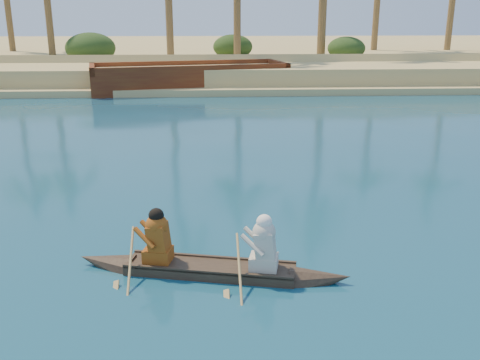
{
  "coord_description": "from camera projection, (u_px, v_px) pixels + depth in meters",
  "views": [
    {
      "loc": [
        -5.18,
        -6.23,
        4.12
      ],
      "look_at": [
        -4.64,
        3.87,
        1.0
      ],
      "focal_mm": 40.0,
      "sensor_mm": 36.0,
      "label": 1
    }
  ],
  "objects": [
    {
      "name": "sandy_embankment",
      "position": [
        264.0,
        54.0,
        52.01
      ],
      "size": [
        150.0,
        51.0,
        1.5
      ],
      "color": "tan",
      "rests_on": "ground"
    },
    {
      "name": "shrub_cluster",
      "position": [
        285.0,
        59.0,
        37.13
      ],
      "size": [
        100.0,
        6.0,
        2.4
      ],
      "primitive_type": null,
      "color": "#193412",
      "rests_on": "ground"
    },
    {
      "name": "canoe",
      "position": [
        210.0,
        260.0,
        8.84
      ],
      "size": [
        4.63,
        1.59,
        1.27
      ],
      "rotation": [
        0.0,
        0.0,
        -0.22
      ],
      "color": "#403223",
      "rests_on": "ground"
    },
    {
      "name": "barge_mid",
      "position": [
        189.0,
        79.0,
        30.45
      ],
      "size": [
        11.42,
        5.8,
        1.82
      ],
      "rotation": [
        0.0,
        0.0,
        0.21
      ],
      "color": "brown",
      "rests_on": "ground"
    }
  ]
}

